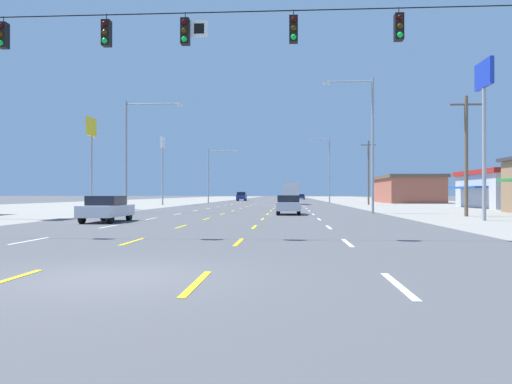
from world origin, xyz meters
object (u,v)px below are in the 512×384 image
streetlight_right_row_0 (368,136)px  streetlight_left_row_1 (212,171)px  pole_sign_left_row_1 (91,140)px  streetlight_left_row_0 (133,147)px  sedan_inner_right_near (288,205)px  pole_sign_left_row_2 (163,155)px  streetlight_right_row_1 (328,166)px  box_truck_inner_right_mid (291,192)px  suv_far_left_midfar (242,196)px  sedan_far_right_far (301,197)px  sedan_far_left_nearest (107,208)px  pole_sign_right_row_0 (484,98)px

streetlight_right_row_0 → streetlight_left_row_1: size_ratio=1.20×
pole_sign_left_row_1 → streetlight_left_row_0: bearing=-49.7°
sedan_inner_right_near → pole_sign_left_row_2: (-17.72, 31.73, 6.29)m
streetlight_right_row_1 → box_truck_inner_right_mid: bearing=-123.4°
pole_sign_left_row_2 → streetlight_left_row_1: size_ratio=1.05×
box_truck_inner_right_mid → suv_far_left_midfar: size_ratio=1.47×
suv_far_left_midfar → sedan_far_right_far: suv_far_left_midfar is taller
box_truck_inner_right_mid → streetlight_right_row_1: 12.01m
sedan_far_right_far → streetlight_right_row_1: (3.03, -53.53, 5.42)m
pole_sign_left_row_2 → streetlight_right_row_1: bearing=30.5°
sedan_far_left_nearest → box_truck_inner_right_mid: box_truck_inner_right_mid is taller
sedan_inner_right_near → streetlight_left_row_1: size_ratio=0.50×
streetlight_right_row_1 → pole_sign_left_row_2: bearing=-149.5°
box_truck_inner_right_mid → pole_sign_left_row_1: bearing=-127.5°
sedan_far_left_nearest → sedan_inner_right_near: 14.82m
streetlight_left_row_0 → streetlight_right_row_1: streetlight_right_row_1 is taller
suv_far_left_midfar → streetlight_left_row_0: size_ratio=0.53×
sedan_far_left_nearest → pole_sign_left_row_1: 24.30m
sedan_far_left_nearest → streetlight_right_row_0: 22.15m
suv_far_left_midfar → streetlight_right_row_1: 32.21m
sedan_far_left_nearest → pole_sign_left_row_1: pole_sign_left_row_1 is taller
sedan_far_left_nearest → box_truck_inner_right_mid: size_ratio=0.62×
streetlight_right_row_0 → streetlight_right_row_1: size_ratio=1.00×
pole_sign_left_row_1 → pole_sign_left_row_2: pole_sign_left_row_2 is taller
sedan_far_left_nearest → pole_sign_left_row_2: bearing=100.1°
sedan_far_left_nearest → streetlight_right_row_1: bearing=73.7°
sedan_inner_right_near → pole_sign_left_row_1: (-19.60, 10.69, 6.22)m
suv_far_left_midfar → streetlight_left_row_0: streetlight_left_row_0 is taller
pole_sign_left_row_1 → pole_sign_right_row_0: pole_sign_right_row_0 is taller
streetlight_right_row_0 → pole_sign_left_row_2: bearing=129.9°
streetlight_left_row_0 → pole_sign_left_row_2: bearing=99.4°
suv_far_left_midfar → pole_sign_left_row_1: (-9.21, -62.26, 5.95)m
sedan_far_left_nearest → suv_far_left_midfar: (-0.26, 83.76, 0.27)m
streetlight_right_row_1 → pole_sign_left_row_1: bearing=-126.5°
pole_sign_right_row_0 → streetlight_right_row_1: bearing=95.3°
sedan_inner_right_near → streetlight_left_row_1: streetlight_left_row_1 is taller
streetlight_left_row_0 → streetlight_left_row_1: streetlight_left_row_0 is taller
sedan_far_right_far → streetlight_left_row_1: (-16.35, -53.53, 4.65)m
sedan_far_left_nearest → pole_sign_left_row_2: 43.67m
sedan_far_right_far → pole_sign_left_row_1: 91.99m
sedan_far_right_far → streetlight_right_row_0: bearing=-88.2°
sedan_far_right_far → streetlight_left_row_0: bearing=-99.6°
sedan_far_left_nearest → streetlight_right_row_0: bearing=39.5°
pole_sign_left_row_1 → sedan_far_right_far: bearing=75.5°
pole_sign_right_row_0 → streetlight_left_row_1: 59.29m
streetlight_right_row_0 → streetlight_left_row_0: bearing=-180.0°
box_truck_inner_right_mid → sedan_inner_right_near: bearing=-90.5°
sedan_inner_right_near → streetlight_right_row_0: bearing=23.8°
streetlight_left_row_0 → streetlight_left_row_1: (0.05, 43.16, -0.09)m
box_truck_inner_right_mid → pole_sign_right_row_0: pole_sign_right_row_0 is taller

